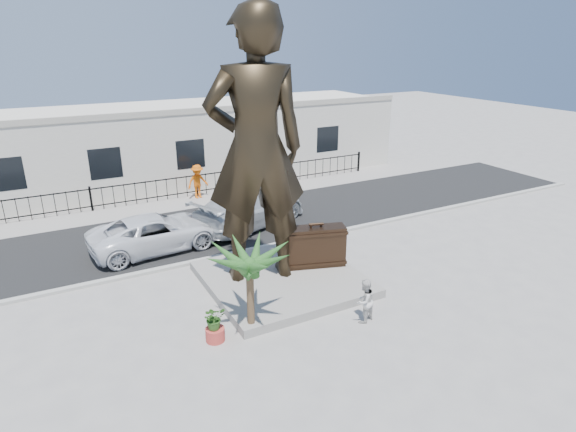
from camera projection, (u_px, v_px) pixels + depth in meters
name	position (u px, v px, depth m)	size (l,w,h in m)	color
ground	(316.00, 298.00, 16.25)	(100.00, 100.00, 0.00)	#9E9991
street	(229.00, 223.00, 22.87)	(40.00, 7.00, 0.01)	black
curb	(260.00, 248.00, 19.96)	(40.00, 0.25, 0.12)	#A5A399
far_sidewalk	(202.00, 199.00, 26.18)	(40.00, 2.50, 0.02)	#9E9991
plinth	(282.00, 279.00, 17.22)	(5.20, 5.20, 0.30)	gray
fence	(196.00, 185.00, 26.64)	(22.00, 0.10, 1.20)	black
building	(173.00, 143.00, 29.56)	(28.00, 7.00, 4.40)	silver
statue	(256.00, 150.00, 15.66)	(3.30, 2.17, 9.06)	black
suitcase	(316.00, 246.00, 17.67)	(2.15, 0.68, 1.52)	black
tourist	(364.00, 301.00, 14.68)	(0.69, 0.54, 1.42)	silver
car_white	(156.00, 233.00, 19.73)	(2.46, 5.34, 1.48)	white
car_silver	(250.00, 207.00, 22.30)	(2.40, 5.92, 1.72)	#B9BDBE
worker	(198.00, 181.00, 26.07)	(1.20, 0.69, 1.85)	#DB5B0B
palm_tree	(251.00, 331.00, 14.41)	(1.80, 1.80, 3.20)	#24521D
planter	(215.00, 334.00, 13.90)	(0.56, 0.56, 0.40)	#C03B32
shrub	(214.00, 318.00, 13.71)	(0.63, 0.55, 0.71)	#2E5A1D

